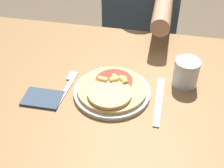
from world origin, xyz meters
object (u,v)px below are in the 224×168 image
knife (159,102)px  plate (112,92)px  pizza (112,89)px  drinking_glass (186,73)px  person_diner (142,19)px  fork (68,86)px  dining_table (97,124)px

knife → plate: bearing=175.8°
plate → pizza: bearing=-83.9°
pizza → knife: 0.15m
plate → pizza: pizza is taller
pizza → drinking_glass: bearing=23.4°
pizza → person_diner: person_diner is taller
plate → knife: bearing=-4.2°
fork → person_diner: size_ratio=0.15×
knife → person_diner: (-0.13, 0.66, -0.08)m
drinking_glass → person_diner: 0.61m
dining_table → knife: size_ratio=5.26×
dining_table → fork: size_ratio=6.56×
plate → pizza: (0.00, -0.00, 0.02)m
drinking_glass → dining_table: bearing=-154.4°
plate → dining_table: bearing=-141.1°
dining_table → drinking_glass: bearing=25.6°
dining_table → drinking_glass: size_ratio=12.51×
fork → knife: size_ratio=0.80×
knife → person_diner: size_ratio=0.19×
fork → knife: same height
fork → drinking_glass: drinking_glass is taller
fork → dining_table: bearing=-22.4°
dining_table → pizza: size_ratio=5.34×
plate → drinking_glass: bearing=22.4°
dining_table → plate: plate is taller
dining_table → knife: 0.23m
plate → drinking_glass: 0.24m
dining_table → knife: (0.19, 0.03, 0.12)m
dining_table → person_diner: 0.69m
pizza → fork: size_ratio=1.23×
fork → knife: 0.30m
drinking_glass → pizza: bearing=-156.6°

